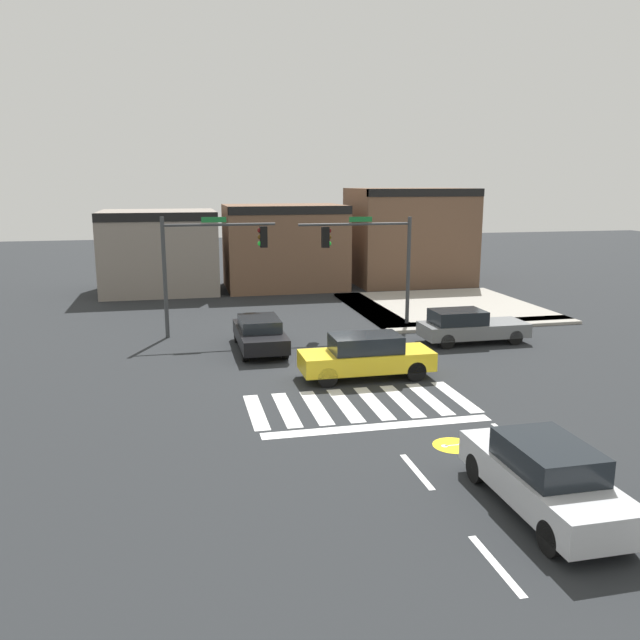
# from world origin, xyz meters

# --- Properties ---
(ground_plane) EXTENTS (120.00, 120.00, 0.00)m
(ground_plane) POSITION_xyz_m (0.00, 0.00, 0.00)
(ground_plane) COLOR #232628
(crosswalk_near) EXTENTS (7.03, 3.17, 0.01)m
(crosswalk_near) POSITION_xyz_m (0.00, -4.50, 0.00)
(crosswalk_near) COLOR silver
(crosswalk_near) RESTS_ON ground_plane
(lane_markings) EXTENTS (6.80, 24.25, 0.01)m
(lane_markings) POSITION_xyz_m (1.06, -12.74, 0.00)
(lane_markings) COLOR white
(lane_markings) RESTS_ON ground_plane
(bike_detector_marking) EXTENTS (1.11, 1.11, 0.01)m
(bike_detector_marking) POSITION_xyz_m (1.52, -8.22, 0.00)
(bike_detector_marking) COLOR yellow
(bike_detector_marking) RESTS_ON ground_plane
(curb_corner_northeast) EXTENTS (10.00, 10.60, 0.15)m
(curb_corner_northeast) POSITION_xyz_m (8.49, 9.42, 0.07)
(curb_corner_northeast) COLOR #9E998E
(curb_corner_northeast) RESTS_ON ground_plane
(storefront_row) EXTENTS (24.20, 6.50, 6.47)m
(storefront_row) POSITION_xyz_m (2.69, 19.05, 2.90)
(storefront_row) COLOR gray
(storefront_row) RESTS_ON ground_plane
(traffic_signal_northeast) EXTENTS (5.43, 0.32, 5.30)m
(traffic_signal_northeast) POSITION_xyz_m (3.45, 5.89, 3.74)
(traffic_signal_northeast) COLOR #383A3D
(traffic_signal_northeast) RESTS_ON ground_plane
(traffic_signal_northwest) EXTENTS (5.05, 0.32, 5.39)m
(traffic_signal_northwest) POSITION_xyz_m (-3.98, 6.03, 3.77)
(traffic_signal_northwest) COLOR #383A3D
(traffic_signal_northwest) RESTS_ON ground_plane
(car_yellow) EXTENTS (4.71, 1.70, 1.58)m
(car_yellow) POSITION_xyz_m (1.00, -1.86, 0.81)
(car_yellow) COLOR gold
(car_yellow) RESTS_ON ground_plane
(car_silver) EXTENTS (1.73, 4.56, 1.57)m
(car_silver) POSITION_xyz_m (1.91, -11.89, 0.79)
(car_silver) COLOR #B7BABF
(car_silver) RESTS_ON ground_plane
(car_black) EXTENTS (1.82, 4.61, 1.36)m
(car_black) POSITION_xyz_m (-2.19, 2.90, 0.72)
(car_black) COLOR black
(car_black) RESTS_ON ground_plane
(car_gray) EXTENTS (4.62, 1.81, 1.47)m
(car_gray) POSITION_xyz_m (6.86, 2.16, 0.74)
(car_gray) COLOR slate
(car_gray) RESTS_ON ground_plane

